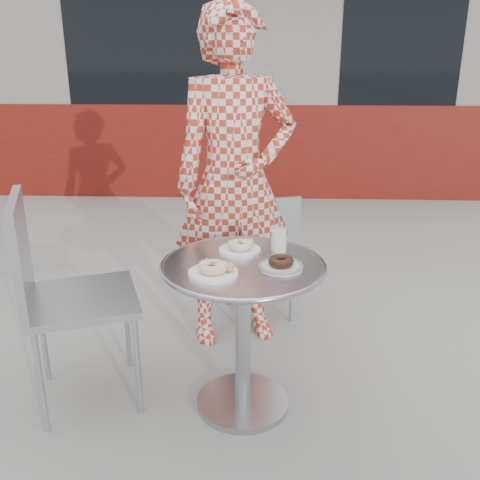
{
  "coord_description": "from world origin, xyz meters",
  "views": [
    {
      "loc": [
        0.02,
        -2.11,
        1.55
      ],
      "look_at": [
        -0.07,
        0.05,
        0.78
      ],
      "focal_mm": 40.0,
      "sensor_mm": 36.0,
      "label": 1
    }
  ],
  "objects_px": {
    "chair_far": "(259,278)",
    "chair_left": "(83,339)",
    "plate_checker": "(281,265)",
    "milk_cup": "(279,239)",
    "bistro_table": "(243,300)",
    "seated_person": "(235,182)",
    "plate_near": "(214,270)",
    "plate_far": "(240,247)"
  },
  "relations": [
    {
      "from": "chair_far",
      "to": "chair_left",
      "type": "relative_size",
      "value": 0.79
    },
    {
      "from": "plate_checker",
      "to": "milk_cup",
      "type": "height_order",
      "value": "milk_cup"
    },
    {
      "from": "bistro_table",
      "to": "chair_left",
      "type": "distance_m",
      "value": 0.77
    },
    {
      "from": "chair_left",
      "to": "plate_checker",
      "type": "bearing_deg",
      "value": -115.44
    },
    {
      "from": "chair_left",
      "to": "seated_person",
      "type": "xyz_separation_m",
      "value": [
        0.67,
        0.63,
        0.59
      ]
    },
    {
      "from": "plate_near",
      "to": "plate_checker",
      "type": "xyz_separation_m",
      "value": [
        0.27,
        0.08,
        -0.01
      ]
    },
    {
      "from": "plate_checker",
      "to": "milk_cup",
      "type": "bearing_deg",
      "value": 91.27
    },
    {
      "from": "bistro_table",
      "to": "plate_near",
      "type": "relative_size",
      "value": 3.56
    },
    {
      "from": "bistro_table",
      "to": "plate_checker",
      "type": "bearing_deg",
      "value": -15.96
    },
    {
      "from": "chair_far",
      "to": "seated_person",
      "type": "distance_m",
      "value": 0.71
    },
    {
      "from": "bistro_table",
      "to": "plate_far",
      "type": "height_order",
      "value": "plate_far"
    },
    {
      "from": "chair_far",
      "to": "plate_far",
      "type": "xyz_separation_m",
      "value": [
        -0.08,
        -0.77,
        0.49
      ]
    },
    {
      "from": "chair_far",
      "to": "plate_near",
      "type": "height_order",
      "value": "chair_far"
    },
    {
      "from": "bistro_table",
      "to": "seated_person",
      "type": "relative_size",
      "value": 0.4
    },
    {
      "from": "bistro_table",
      "to": "plate_checker",
      "type": "distance_m",
      "value": 0.25
    },
    {
      "from": "plate_far",
      "to": "milk_cup",
      "type": "relative_size",
      "value": 1.62
    },
    {
      "from": "chair_left",
      "to": "bistro_table",
      "type": "bearing_deg",
      "value": -113.08
    },
    {
      "from": "bistro_table",
      "to": "chair_left",
      "type": "xyz_separation_m",
      "value": [
        -0.73,
        0.04,
        -0.23
      ]
    },
    {
      "from": "chair_far",
      "to": "milk_cup",
      "type": "xyz_separation_m",
      "value": [
        0.09,
        -0.76,
        0.52
      ]
    },
    {
      "from": "plate_near",
      "to": "plate_far",
      "type": "bearing_deg",
      "value": 70.39
    },
    {
      "from": "bistro_table",
      "to": "chair_far",
      "type": "height_order",
      "value": "chair_far"
    },
    {
      "from": "bistro_table",
      "to": "milk_cup",
      "type": "bearing_deg",
      "value": 45.13
    },
    {
      "from": "chair_left",
      "to": "seated_person",
      "type": "bearing_deg",
      "value": -66.93
    },
    {
      "from": "bistro_table",
      "to": "milk_cup",
      "type": "xyz_separation_m",
      "value": [
        0.15,
        0.15,
        0.23
      ]
    },
    {
      "from": "bistro_table",
      "to": "plate_checker",
      "type": "height_order",
      "value": "plate_checker"
    },
    {
      "from": "bistro_table",
      "to": "plate_near",
      "type": "distance_m",
      "value": 0.26
    },
    {
      "from": "chair_far",
      "to": "plate_near",
      "type": "distance_m",
      "value": 1.16
    },
    {
      "from": "plate_near",
      "to": "seated_person",
      "type": "bearing_deg",
      "value": 86.69
    },
    {
      "from": "milk_cup",
      "to": "chair_far",
      "type": "bearing_deg",
      "value": 96.53
    },
    {
      "from": "plate_near",
      "to": "milk_cup",
      "type": "bearing_deg",
      "value": 46.5
    },
    {
      "from": "seated_person",
      "to": "milk_cup",
      "type": "height_order",
      "value": "seated_person"
    },
    {
      "from": "bistro_table",
      "to": "plate_near",
      "type": "bearing_deg",
      "value": -131.73
    },
    {
      "from": "plate_checker",
      "to": "bistro_table",
      "type": "bearing_deg",
      "value": 164.04
    },
    {
      "from": "chair_far",
      "to": "plate_checker",
      "type": "bearing_deg",
      "value": 78.89
    },
    {
      "from": "seated_person",
      "to": "plate_checker",
      "type": "xyz_separation_m",
      "value": [
        0.22,
        -0.71,
        -0.17
      ]
    },
    {
      "from": "plate_near",
      "to": "plate_checker",
      "type": "height_order",
      "value": "plate_near"
    },
    {
      "from": "bistro_table",
      "to": "plate_far",
      "type": "xyz_separation_m",
      "value": [
        -0.02,
        0.14,
        0.19
      ]
    },
    {
      "from": "chair_far",
      "to": "chair_left",
      "type": "xyz_separation_m",
      "value": [
        -0.8,
        -0.87,
        0.06
      ]
    },
    {
      "from": "plate_far",
      "to": "plate_near",
      "type": "bearing_deg",
      "value": -109.61
    },
    {
      "from": "seated_person",
      "to": "plate_far",
      "type": "bearing_deg",
      "value": -102.53
    },
    {
      "from": "bistro_table",
      "to": "milk_cup",
      "type": "relative_size",
      "value": 6.23
    },
    {
      "from": "seated_person",
      "to": "milk_cup",
      "type": "distance_m",
      "value": 0.57
    }
  ]
}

